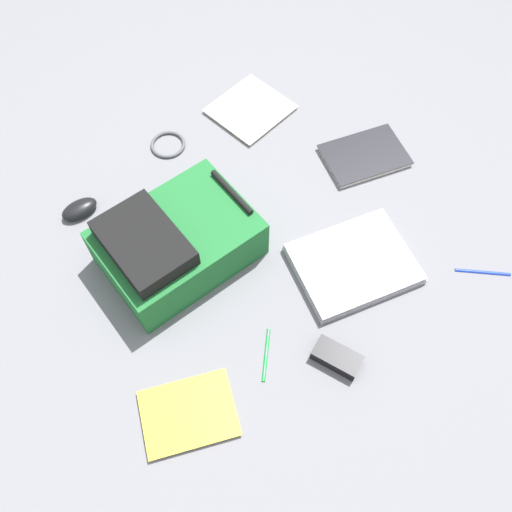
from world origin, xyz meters
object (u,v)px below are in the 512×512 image
object	(u,v)px
laptop	(353,264)
power_brick	(337,357)
backpack	(175,243)
book_comic	(365,156)
book_red	(250,109)
computer_mouse	(79,209)
pen_blue	(266,354)
book_manual	(189,414)
cable_coil	(168,145)
pen_black	(483,272)

from	to	relation	value
laptop	power_brick	xyz separation A→B (m)	(0.19, -0.20, 0.00)
backpack	power_brick	bearing A→B (deg)	21.29
book_comic	laptop	bearing A→B (deg)	-43.66
book_red	book_comic	bearing A→B (deg)	27.53
computer_mouse	pen_blue	distance (m)	0.69
power_brick	pen_blue	bearing A→B (deg)	-127.77
book_comic	computer_mouse	bearing A→B (deg)	-109.81
power_brick	backpack	bearing A→B (deg)	-158.71
backpack	book_manual	world-z (taller)	backpack
laptop	book_manual	size ratio (longest dim) A/B	1.36
book_comic	power_brick	size ratio (longest dim) A/B	2.31
backpack	cable_coil	bearing A→B (deg)	154.98
book_red	book_manual	world-z (taller)	book_manual
book_red	power_brick	size ratio (longest dim) A/B	2.25
backpack	pen_blue	xyz separation A→B (m)	(0.37, 0.05, -0.07)
book_manual	cable_coil	world-z (taller)	book_manual
book_red	power_brick	distance (m)	0.88
computer_mouse	book_manual	bearing A→B (deg)	-3.77
backpack	book_manual	size ratio (longest dim) A/B	1.60
computer_mouse	pen_black	world-z (taller)	computer_mouse
backpack	cable_coil	world-z (taller)	backpack
computer_mouse	pen_blue	size ratio (longest dim) A/B	0.76
computer_mouse	power_brick	bearing A→B (deg)	23.13
book_comic	cable_coil	xyz separation A→B (m)	(-0.38, -0.48, -0.00)
book_comic	computer_mouse	distance (m)	0.87
power_brick	book_manual	bearing A→B (deg)	-102.93
power_brick	computer_mouse	bearing A→B (deg)	-155.56
book_manual	book_comic	distance (m)	0.93
book_red	computer_mouse	size ratio (longest dim) A/B	2.56
book_comic	cable_coil	size ratio (longest dim) A/B	2.55
book_manual	computer_mouse	distance (m)	0.68
power_brick	book_comic	bearing A→B (deg)	134.93
book_red	laptop	bearing A→B (deg)	-7.34
laptop	book_comic	distance (m)	0.39
computer_mouse	pen_black	size ratio (longest dim) A/B	0.71
book_red	pen_black	xyz separation A→B (m)	(0.85, 0.20, -0.00)
computer_mouse	pen_black	bearing A→B (deg)	45.31
pen_blue	book_manual	bearing A→B (deg)	-84.81
cable_coil	pen_blue	size ratio (longest dim) A/B	0.79
power_brick	pen_black	bearing A→B (deg)	87.21
cable_coil	pen_black	xyz separation A→B (m)	(0.87, 0.50, -0.00)
book_comic	pen_blue	xyz separation A→B (m)	(0.36, -0.61, -0.00)
backpack	pen_black	distance (m)	0.84
backpack	laptop	bearing A→B (deg)	53.22
book_red	pen_blue	size ratio (longest dim) A/B	1.95
backpack	book_comic	world-z (taller)	backpack
backpack	book_red	world-z (taller)	backpack
laptop	computer_mouse	world-z (taller)	computer_mouse
book_manual	pen_blue	bearing A→B (deg)	95.19
laptop	book_red	world-z (taller)	laptop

